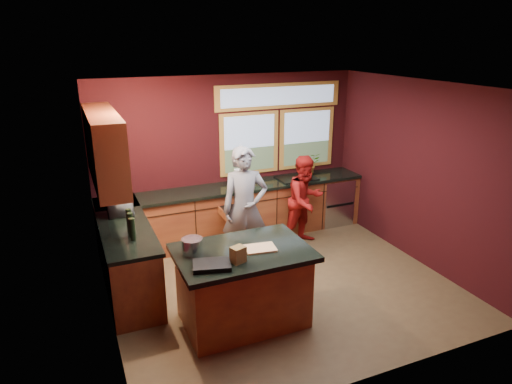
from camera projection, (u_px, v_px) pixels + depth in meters
floor at (281, 284)px, 6.35m from camera, size 4.50×4.50×0.00m
room_shell at (230, 158)px, 5.83m from camera, size 4.52×4.02×2.71m
back_counter at (248, 210)px, 7.75m from camera, size 4.50×0.64×0.93m
left_counter at (125, 253)px, 6.22m from camera, size 0.64×2.30×0.93m
island at (243, 286)px, 5.38m from camera, size 1.55×1.05×0.95m
person_grey at (245, 209)px, 6.57m from camera, size 0.74×0.55×1.83m
person_red at (305, 200)px, 7.40m from camera, size 0.84×0.73×1.49m
microwave at (120, 203)px, 6.35m from camera, size 0.35×0.50×0.27m
potted_plant at (309, 164)px, 8.01m from camera, size 0.37×0.32×0.41m
paper_towel at (238, 178)px, 7.49m from camera, size 0.12×0.12×0.28m
cutting_board at (260, 248)px, 5.26m from camera, size 0.38×0.30×0.02m
stock_pot at (192, 246)px, 5.13m from camera, size 0.24×0.24×0.18m
paper_bag at (238, 255)px, 4.93m from camera, size 0.18×0.16×0.18m
black_tray at (212, 265)px, 4.84m from camera, size 0.46×0.37×0.05m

